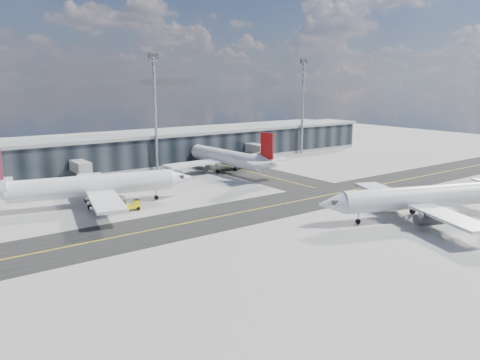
{
  "coord_description": "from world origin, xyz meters",
  "views": [
    {
      "loc": [
        -51.73,
        -58.74,
        21.98
      ],
      "look_at": [
        -4.01,
        6.79,
        5.0
      ],
      "focal_mm": 35.0,
      "sensor_mm": 36.0,
      "label": 1
    }
  ],
  "objects_px": {
    "airliner_af": "(90,186)",
    "airliner_near": "(422,197)",
    "baggage_tug": "(133,205)",
    "airliner_redtail": "(226,157)",
    "service_van": "(171,170)"
  },
  "relations": [
    {
      "from": "airliner_af",
      "to": "baggage_tug",
      "type": "distance_m",
      "value": 9.18
    },
    {
      "from": "airliner_af",
      "to": "baggage_tug",
      "type": "height_order",
      "value": "airliner_af"
    },
    {
      "from": "airliner_af",
      "to": "airliner_near",
      "type": "relative_size",
      "value": 1.08
    },
    {
      "from": "airliner_near",
      "to": "airliner_redtail",
      "type": "bearing_deg",
      "value": 23.92
    },
    {
      "from": "airliner_af",
      "to": "airliner_near",
      "type": "height_order",
      "value": "airliner_af"
    },
    {
      "from": "airliner_af",
      "to": "service_van",
      "type": "distance_m",
      "value": 32.8
    },
    {
      "from": "airliner_near",
      "to": "service_van",
      "type": "bearing_deg",
      "value": 34.98
    },
    {
      "from": "airliner_af",
      "to": "service_van",
      "type": "xyz_separation_m",
      "value": [
        26.39,
        19.26,
        -2.9
      ]
    },
    {
      "from": "baggage_tug",
      "to": "service_van",
      "type": "relative_size",
      "value": 0.52
    },
    {
      "from": "airliner_af",
      "to": "airliner_redtail",
      "type": "relative_size",
      "value": 1.02
    },
    {
      "from": "airliner_near",
      "to": "baggage_tug",
      "type": "relative_size",
      "value": 11.26
    },
    {
      "from": "airliner_af",
      "to": "baggage_tug",
      "type": "bearing_deg",
      "value": 48.16
    },
    {
      "from": "service_van",
      "to": "baggage_tug",
      "type": "bearing_deg",
      "value": -144.6
    },
    {
      "from": "baggage_tug",
      "to": "service_van",
      "type": "bearing_deg",
      "value": 152.07
    },
    {
      "from": "airliner_af",
      "to": "airliner_redtail",
      "type": "height_order",
      "value": "airliner_af"
    }
  ]
}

